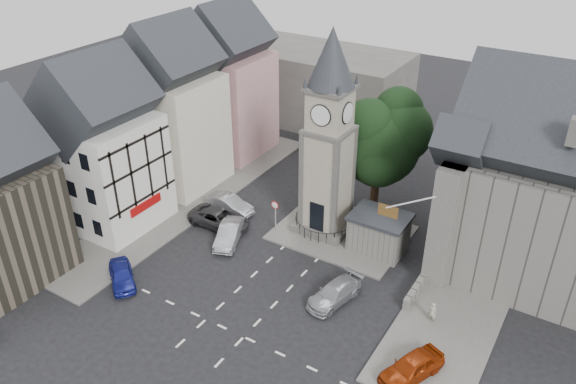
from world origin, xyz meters
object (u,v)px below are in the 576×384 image
Objects in this scene: clock_tower at (329,137)px; pedestrian at (432,312)px; car_east_red at (412,367)px; car_west_blue at (122,275)px; stone_shelter at (379,233)px.

pedestrian is (10.98, -5.99, -7.35)m from clock_tower.
clock_tower reaches higher than car_east_red.
car_west_blue is at bearing -149.20° from car_east_red.
clock_tower is 10.61× the size of pedestrian.
car_west_blue is (-8.84, -13.65, -7.45)m from clock_tower.
stone_shelter is 12.48m from car_east_red.
stone_shelter is at bearing 145.89° from car_east_red.
pedestrian is at bearing -41.65° from stone_shelter.
car_west_blue is 2.55× the size of pedestrian.
car_east_red is 2.76× the size of pedestrian.
pedestrian reaches higher than car_west_blue.
pedestrian is at bearing 119.23° from car_east_red.
clock_tower is at bearing 159.64° from car_east_red.
pedestrian is at bearing -28.61° from clock_tower.
clock_tower is 14.51m from pedestrian.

